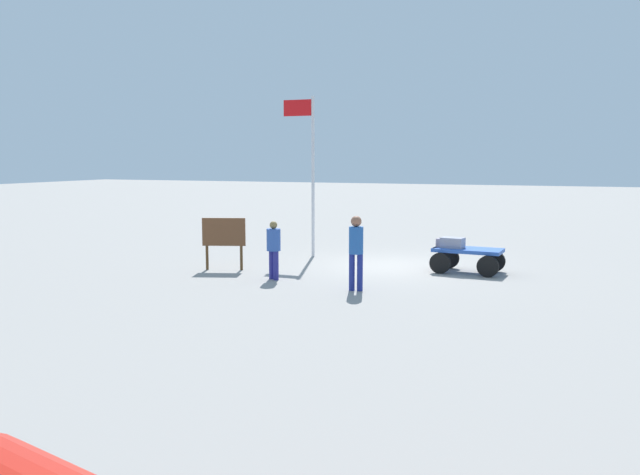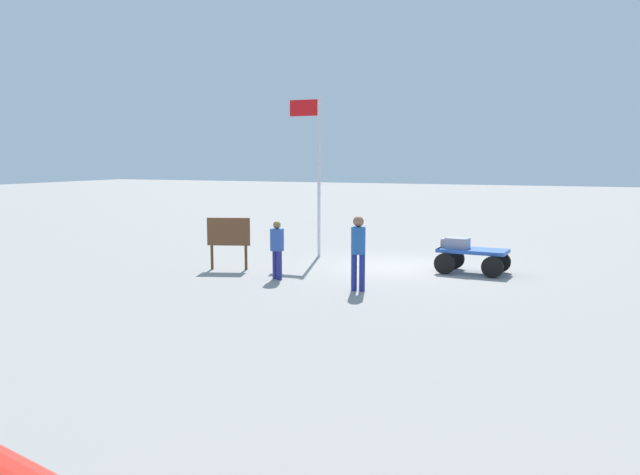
{
  "view_description": "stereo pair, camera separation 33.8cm",
  "coord_description": "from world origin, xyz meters",
  "px_view_note": "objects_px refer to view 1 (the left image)",
  "views": [
    {
      "loc": [
        -4.98,
        18.5,
        3.17
      ],
      "look_at": [
        -0.07,
        6.0,
        1.53
      ],
      "focal_mm": 36.75,
      "sensor_mm": 36.0,
      "label": 1
    },
    {
      "loc": [
        -5.3,
        18.38,
        3.17
      ],
      "look_at": [
        -0.07,
        6.0,
        1.53
      ],
      "focal_mm": 36.75,
      "sensor_mm": 36.0,
      "label": 2
    }
  ],
  "objects_px": {
    "flagpole": "(310,162)",
    "worker_trailing": "(274,245)",
    "luggage_cart": "(467,256)",
    "suitcase_olive": "(446,243)",
    "signboard": "(224,235)",
    "suitcase_navy": "(453,243)",
    "worker_lead": "(356,247)"
  },
  "relations": [
    {
      "from": "worker_lead",
      "to": "worker_trailing",
      "type": "bearing_deg",
      "value": -13.51
    },
    {
      "from": "luggage_cart",
      "to": "worker_lead",
      "type": "relative_size",
      "value": 1.08
    },
    {
      "from": "suitcase_navy",
      "to": "flagpole",
      "type": "distance_m",
      "value": 5.47
    },
    {
      "from": "suitcase_navy",
      "to": "suitcase_olive",
      "type": "relative_size",
      "value": 1.29
    },
    {
      "from": "suitcase_navy",
      "to": "worker_trailing",
      "type": "relative_size",
      "value": 0.44
    },
    {
      "from": "luggage_cart",
      "to": "worker_trailing",
      "type": "xyz_separation_m",
      "value": [
        4.55,
        2.92,
        0.43
      ]
    },
    {
      "from": "suitcase_navy",
      "to": "flagpole",
      "type": "height_order",
      "value": "flagpole"
    },
    {
      "from": "luggage_cart",
      "to": "worker_lead",
      "type": "distance_m",
      "value": 4.13
    },
    {
      "from": "luggage_cart",
      "to": "flagpole",
      "type": "distance_m",
      "value": 5.96
    },
    {
      "from": "suitcase_olive",
      "to": "signboard",
      "type": "height_order",
      "value": "signboard"
    },
    {
      "from": "suitcase_navy",
      "to": "flagpole",
      "type": "xyz_separation_m",
      "value": [
        4.83,
        -1.29,
        2.22
      ]
    },
    {
      "from": "suitcase_olive",
      "to": "worker_trailing",
      "type": "height_order",
      "value": "worker_trailing"
    },
    {
      "from": "luggage_cart",
      "to": "flagpole",
      "type": "xyz_separation_m",
      "value": [
        5.23,
        -1.23,
        2.58
      ]
    },
    {
      "from": "worker_lead",
      "to": "signboard",
      "type": "distance_m",
      "value": 4.63
    },
    {
      "from": "worker_lead",
      "to": "suitcase_olive",
      "type": "bearing_deg",
      "value": -112.72
    },
    {
      "from": "suitcase_navy",
      "to": "suitcase_olive",
      "type": "distance_m",
      "value": 0.23
    },
    {
      "from": "flagpole",
      "to": "worker_trailing",
      "type": "bearing_deg",
      "value": 99.41
    },
    {
      "from": "suitcase_navy",
      "to": "worker_lead",
      "type": "height_order",
      "value": "worker_lead"
    },
    {
      "from": "suitcase_navy",
      "to": "flagpole",
      "type": "bearing_deg",
      "value": -14.91
    },
    {
      "from": "flagpole",
      "to": "signboard",
      "type": "bearing_deg",
      "value": 69.18
    },
    {
      "from": "signboard",
      "to": "suitcase_navy",
      "type": "bearing_deg",
      "value": -161.52
    },
    {
      "from": "suitcase_olive",
      "to": "worker_lead",
      "type": "xyz_separation_m",
      "value": [
        1.49,
        3.55,
        0.27
      ]
    },
    {
      "from": "luggage_cart",
      "to": "worker_trailing",
      "type": "relative_size",
      "value": 1.27
    },
    {
      "from": "suitcase_navy",
      "to": "suitcase_olive",
      "type": "xyz_separation_m",
      "value": [
        0.2,
        -0.1,
        -0.02
      ]
    },
    {
      "from": "luggage_cart",
      "to": "suitcase_navy",
      "type": "xyz_separation_m",
      "value": [
        0.4,
        0.06,
        0.35
      ]
    },
    {
      "from": "worker_trailing",
      "to": "signboard",
      "type": "bearing_deg",
      "value": -22.87
    },
    {
      "from": "worker_trailing",
      "to": "flagpole",
      "type": "xyz_separation_m",
      "value": [
        0.69,
        -4.15,
        2.14
      ]
    },
    {
      "from": "suitcase_navy",
      "to": "worker_lead",
      "type": "xyz_separation_m",
      "value": [
        1.69,
        3.45,
        0.25
      ]
    },
    {
      "from": "suitcase_olive",
      "to": "flagpole",
      "type": "xyz_separation_m",
      "value": [
        4.63,
        -1.19,
        2.25
      ]
    },
    {
      "from": "luggage_cart",
      "to": "worker_lead",
      "type": "height_order",
      "value": "worker_lead"
    },
    {
      "from": "worker_trailing",
      "to": "signboard",
      "type": "height_order",
      "value": "worker_trailing"
    },
    {
      "from": "suitcase_olive",
      "to": "signboard",
      "type": "relative_size",
      "value": 0.35
    }
  ]
}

